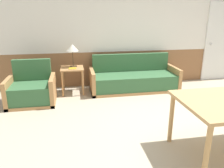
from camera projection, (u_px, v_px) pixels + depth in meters
name	position (u px, v px, depth m)	size (l,w,h in m)	color
ground_plane	(193.00, 131.00, 3.44)	(16.00, 16.00, 0.00)	#B2A58C
wall_back	(144.00, 31.00, 5.49)	(7.20, 0.06, 2.70)	#8E603D
couch	(134.00, 80.00, 5.26)	(2.08, 0.78, 0.83)	#B27F4C
armchair	(32.00, 91.00, 4.47)	(0.93, 0.74, 0.86)	#B27F4C
side_table	(72.00, 72.00, 4.99)	(0.51, 0.51, 0.60)	#B27F4C
table_lamp	(72.00, 49.00, 4.92)	(0.28, 0.28, 0.52)	#4C3823
book_stack	(73.00, 68.00, 4.87)	(0.17, 0.13, 0.02)	gold
entry_door	(221.00, 42.00, 5.90)	(0.95, 0.09, 2.06)	white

